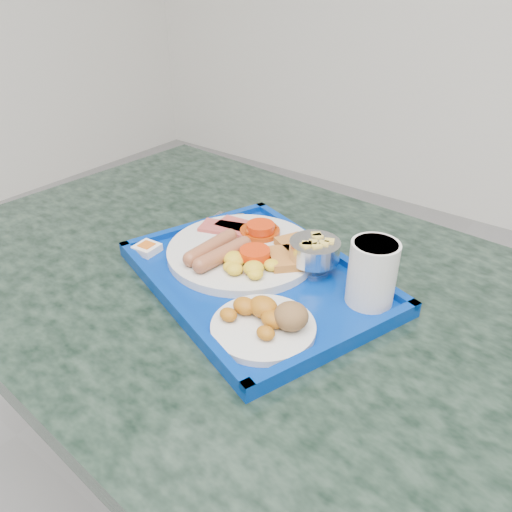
{
  "coord_description": "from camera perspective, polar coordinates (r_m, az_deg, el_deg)",
  "views": [
    {
      "loc": [
        -0.13,
        0.3,
        1.26
      ],
      "look_at": [
        -0.57,
        0.87,
        0.82
      ],
      "focal_mm": 35.0,
      "sensor_mm": 36.0,
      "label": 1
    }
  ],
  "objects": [
    {
      "name": "spoon",
      "position": [
        1.04,
        -3.29,
        4.22
      ],
      "size": [
        0.04,
        0.18,
        0.01
      ],
      "rotation": [
        0.0,
        0.0,
        0.12
      ],
      "color": "silver",
      "rests_on": "tray"
    },
    {
      "name": "bread_plate",
      "position": [
        0.74,
        1.32,
        -7.45
      ],
      "size": [
        0.16,
        0.16,
        0.05
      ],
      "rotation": [
        0.0,
        0.0,
        -0.0
      ],
      "color": "silver",
      "rests_on": "tray"
    },
    {
      "name": "table",
      "position": [
        1.02,
        -1.25,
        -11.38
      ],
      "size": [
        1.28,
        0.9,
        0.77
      ],
      "rotation": [
        0.0,
        0.0,
        -0.06
      ],
      "color": "slate",
      "rests_on": "floor"
    },
    {
      "name": "main_plate",
      "position": [
        0.91,
        -1.35,
        0.7
      ],
      "size": [
        0.28,
        0.28,
        0.04
      ],
      "rotation": [
        0.0,
        0.0,
        -0.16
      ],
      "color": "silver",
      "rests_on": "tray"
    },
    {
      "name": "knife",
      "position": [
        1.02,
        -6.12,
        3.26
      ],
      "size": [
        0.04,
        0.16,
        0.0
      ],
      "primitive_type": "cube",
      "rotation": [
        0.0,
        0.0,
        0.19
      ],
      "color": "silver",
      "rests_on": "tray"
    },
    {
      "name": "tray",
      "position": [
        0.86,
        -0.0,
        -2.6
      ],
      "size": [
        0.53,
        0.45,
        0.03
      ],
      "rotation": [
        0.0,
        0.0,
        -0.33
      ],
      "color": "navy",
      "rests_on": "table"
    },
    {
      "name": "juice_cup",
      "position": [
        0.79,
        13.16,
        -1.68
      ],
      "size": [
        0.08,
        0.08,
        0.11
      ],
      "color": "silver",
      "rests_on": "tray"
    },
    {
      "name": "fruit_bowl",
      "position": [
        0.86,
        6.71,
        0.56
      ],
      "size": [
        0.09,
        0.09,
        0.06
      ],
      "color": "silver",
      "rests_on": "tray"
    },
    {
      "name": "jam_packet",
      "position": [
        0.95,
        -12.36,
        0.85
      ],
      "size": [
        0.04,
        0.04,
        0.02
      ],
      "rotation": [
        0.0,
        0.0,
        0.08
      ],
      "color": "white",
      "rests_on": "tray"
    }
  ]
}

